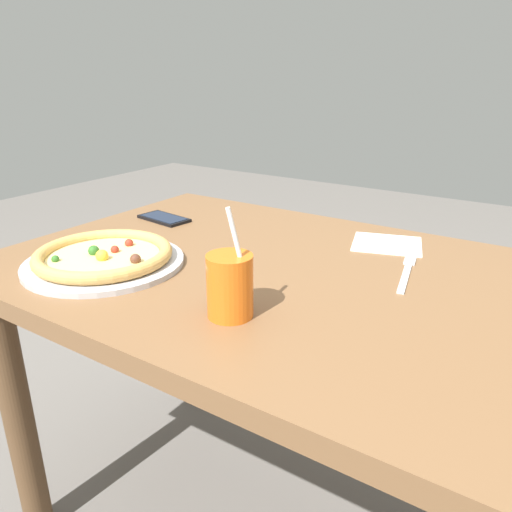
{
  "coord_description": "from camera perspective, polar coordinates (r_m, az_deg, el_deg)",
  "views": [
    {
      "loc": [
        0.49,
        -0.84,
        1.14
      ],
      "look_at": [
        -0.04,
        -0.03,
        0.78
      ],
      "focal_mm": 34.57,
      "sensor_mm": 36.0,
      "label": 1
    }
  ],
  "objects": [
    {
      "name": "fork",
      "position": [
        1.07,
        17.03,
        -1.78
      ],
      "size": [
        0.06,
        0.2,
        0.0
      ],
      "color": "silver",
      "rests_on": "dining_table"
    },
    {
      "name": "pizza_near",
      "position": [
        1.11,
        -17.19,
        -0.15
      ],
      "size": [
        0.34,
        0.34,
        0.04
      ],
      "color": "#B7B7BC",
      "rests_on": "dining_table"
    },
    {
      "name": "drink_cup_colored",
      "position": [
        0.83,
        -3.03,
        -3.44
      ],
      "size": [
        0.08,
        0.08,
        0.19
      ],
      "color": "orange",
      "rests_on": "dining_table"
    },
    {
      "name": "dining_table",
      "position": [
        1.09,
        2.85,
        -7.07
      ],
      "size": [
        1.24,
        0.83,
        0.75
      ],
      "color": "brown",
      "rests_on": "ground"
    },
    {
      "name": "cell_phone",
      "position": [
        1.41,
        -10.59,
        4.31
      ],
      "size": [
        0.16,
        0.09,
        0.01
      ],
      "color": "black",
      "rests_on": "dining_table"
    },
    {
      "name": "paper_napkin",
      "position": [
        1.23,
        14.91,
        1.36
      ],
      "size": [
        0.2,
        0.18,
        0.0
      ],
      "primitive_type": "cube",
      "rotation": [
        0.0,
        0.0,
        0.3
      ],
      "color": "white",
      "rests_on": "dining_table"
    }
  ]
}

